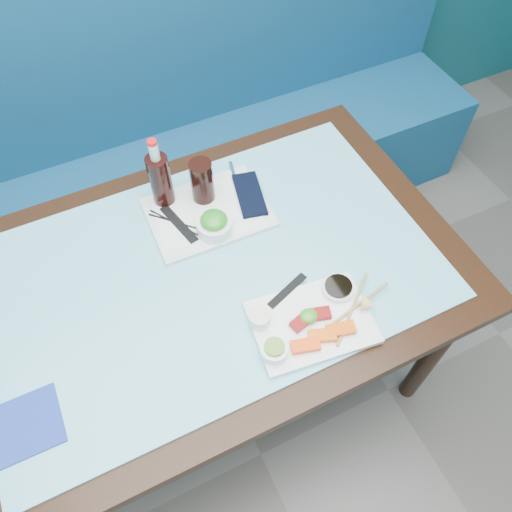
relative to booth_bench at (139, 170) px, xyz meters
name	(u,v)px	position (x,y,z in m)	size (l,w,h in m)	color
booth_bench	(139,170)	(0.00, 0.00, 0.00)	(3.00, 0.56, 1.17)	navy
dining_table	(211,288)	(0.00, -0.84, 0.29)	(1.40, 0.90, 0.75)	black
glass_top	(209,271)	(0.00, -0.84, 0.38)	(1.22, 0.76, 0.01)	#69BED3
sashimi_plate	(312,322)	(0.17, -1.10, 0.39)	(0.30, 0.21, 0.02)	white
salmon_left	(305,346)	(0.12, -1.16, 0.41)	(0.07, 0.03, 0.02)	#FF470A
salmon_mid	(322,336)	(0.17, -1.15, 0.41)	(0.07, 0.03, 0.02)	#F65909
salmon_right	(341,329)	(0.22, -1.16, 0.41)	(0.07, 0.03, 0.02)	#EA5409
tuna_left	(301,322)	(0.14, -1.10, 0.41)	(0.05, 0.03, 0.02)	maroon
tuna_right	(320,314)	(0.20, -1.10, 0.41)	(0.05, 0.03, 0.02)	maroon
seaweed_garnish	(309,316)	(0.17, -1.09, 0.41)	(0.05, 0.04, 0.03)	#3E9021
ramekin_wasabi	(274,350)	(0.05, -1.14, 0.41)	(0.07, 0.07, 0.03)	white
wasabi_fill	(274,347)	(0.05, -1.14, 0.43)	(0.05, 0.05, 0.01)	olive
ramekin_ginger	(260,320)	(0.05, -1.05, 0.41)	(0.05, 0.05, 0.02)	white
ginger_fill	(260,317)	(0.05, -1.05, 0.43)	(0.05, 0.05, 0.01)	beige
soy_dish	(338,288)	(0.28, -1.05, 0.41)	(0.08, 0.08, 0.02)	white
soy_fill	(338,286)	(0.28, -1.05, 0.42)	(0.07, 0.07, 0.01)	black
lemon_wedge	(369,304)	(0.32, -1.13, 0.42)	(0.04, 0.04, 0.03)	#FDDC77
chopstick_sleeve	(287,290)	(0.16, -1.00, 0.40)	(0.13, 0.02, 0.00)	black
wooden_chopstick_a	(352,308)	(0.28, -1.12, 0.40)	(0.01, 0.01, 0.23)	#9B8148
wooden_chopstick_b	(356,307)	(0.29, -1.12, 0.40)	(0.01, 0.01, 0.23)	#A1784C
serving_tray	(208,212)	(0.08, -0.65, 0.39)	(0.34, 0.26, 0.01)	silver
paper_placemat	(208,211)	(0.08, -0.65, 0.40)	(0.31, 0.22, 0.00)	white
seaweed_bowl	(214,226)	(0.07, -0.73, 0.42)	(0.10, 0.10, 0.04)	white
seaweed_salad	(214,220)	(0.07, -0.73, 0.44)	(0.08, 0.08, 0.04)	#27871F
cola_glass	(202,181)	(0.09, -0.60, 0.46)	(0.07, 0.07, 0.14)	black
navy_pouch	(250,195)	(0.21, -0.65, 0.40)	(0.07, 0.17, 0.01)	black
fork	(233,172)	(0.21, -0.55, 0.40)	(0.01, 0.01, 0.09)	white
black_chopstick_a	(177,224)	(-0.02, -0.66, 0.40)	(0.01, 0.01, 0.20)	black
black_chopstick_b	(180,223)	(-0.01, -0.66, 0.40)	(0.01, 0.01, 0.20)	black
tray_sleeve	(179,224)	(-0.02, -0.66, 0.40)	(0.03, 0.16, 0.00)	black
cola_bottle_body	(161,182)	(-0.02, -0.56, 0.47)	(0.06, 0.06, 0.18)	black
cola_bottle_neck	(154,151)	(-0.02, -0.56, 0.59)	(0.03, 0.03, 0.05)	silver
cola_bottle_cap	(152,142)	(-0.02, -0.56, 0.62)	(0.03, 0.03, 0.01)	red
blue_napkin	(28,425)	(-0.53, -1.05, 0.39)	(0.15, 0.15, 0.01)	navy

